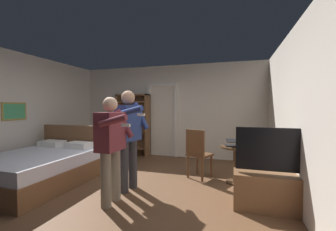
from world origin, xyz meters
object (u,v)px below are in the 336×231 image
at_px(person_blue_shirt, 111,142).
at_px(suitcase_dark, 118,156).
at_px(tv_flatscreen, 274,186).
at_px(laptop, 234,144).
at_px(bookshelf, 134,122).
at_px(wooden_chair, 198,152).
at_px(person_striped_shirt, 129,133).
at_px(side_table, 235,159).
at_px(bottle_on_table, 244,142).
at_px(bed, 40,167).

relative_size(person_blue_shirt, suitcase_dark, 2.82).
xyz_separation_m(tv_flatscreen, laptop, (-0.53, 0.93, 0.42)).
distance_m(bookshelf, laptop, 3.34).
bearing_deg(laptop, person_blue_shirt, -141.24).
xyz_separation_m(wooden_chair, person_striped_shirt, (-1.04, -0.95, 0.45)).
bearing_deg(person_striped_shirt, tv_flatscreen, -1.96).
height_order(side_table, bottle_on_table, bottle_on_table).
distance_m(bed, side_table, 3.70).
distance_m(bed, bookshelf, 2.84).
relative_size(bed, wooden_chair, 2.05).
xyz_separation_m(bed, side_table, (3.53, 1.07, 0.16)).
bearing_deg(bookshelf, tv_flatscreen, -37.21).
bearing_deg(bookshelf, wooden_chair, -35.62).
relative_size(wooden_chair, suitcase_dark, 1.76).
distance_m(person_blue_shirt, suitcase_dark, 2.55).
bearing_deg(tv_flatscreen, laptop, 119.65).
bearing_deg(bottle_on_table, laptop, 167.08).
height_order(side_table, wooden_chair, wooden_chair).
bearing_deg(side_table, person_striped_shirt, -153.06).
height_order(side_table, person_blue_shirt, person_blue_shirt).
bearing_deg(side_table, bed, -163.16).
distance_m(bookshelf, wooden_chair, 2.72).
xyz_separation_m(bed, person_striped_shirt, (1.77, 0.17, 0.69)).
bearing_deg(tv_flatscreen, side_table, 117.51).
bearing_deg(laptop, side_table, 61.64).
height_order(bed, person_striped_shirt, person_striped_shirt).
xyz_separation_m(bed, bottle_on_table, (3.67, 0.99, 0.50)).
height_order(wooden_chair, suitcase_dark, wooden_chair).
xyz_separation_m(laptop, suitcase_dark, (-2.88, 0.76, -0.58)).
bearing_deg(tv_flatscreen, person_blue_shirt, -168.31).
relative_size(bookshelf, person_striped_shirt, 1.06).
relative_size(wooden_chair, person_striped_shirt, 0.58).
distance_m(bed, wooden_chair, 3.04).
distance_m(bookshelf, bottle_on_table, 3.50).
bearing_deg(suitcase_dark, bookshelf, 81.16).
xyz_separation_m(bookshelf, bottle_on_table, (3.05, -1.70, -0.18)).
bearing_deg(bookshelf, person_blue_shirt, -69.58).
height_order(bookshelf, suitcase_dark, bookshelf).
xyz_separation_m(person_striped_shirt, suitcase_dark, (-1.14, 1.61, -0.82)).
bearing_deg(person_striped_shirt, laptop, 26.12).
xyz_separation_m(side_table, laptop, (-0.02, -0.04, 0.29)).
relative_size(tv_flatscreen, suitcase_dark, 2.06).
distance_m(tv_flatscreen, bottle_on_table, 1.07).
bearing_deg(person_blue_shirt, side_table, 39.24).
xyz_separation_m(side_table, suitcase_dark, (-2.90, 0.71, -0.29)).
height_order(bookshelf, laptop, bookshelf).
xyz_separation_m(tv_flatscreen, suitcase_dark, (-3.41, 1.69, -0.16)).
bearing_deg(person_blue_shirt, bookshelf, 110.42).
bearing_deg(bottle_on_table, bed, -164.93).
height_order(tv_flatscreen, bottle_on_table, tv_flatscreen).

